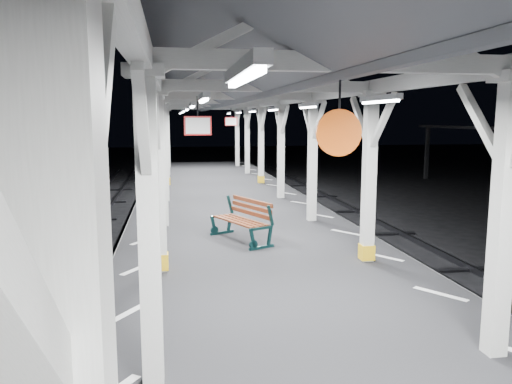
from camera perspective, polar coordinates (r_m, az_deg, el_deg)
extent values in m
plane|color=black|center=(8.24, 4.04, -19.09)|extent=(120.00, 120.00, 0.00)
cube|color=black|center=(8.02, 4.08, -15.92)|extent=(6.00, 50.00, 1.00)
cube|color=silver|center=(7.66, -14.51, -13.28)|extent=(1.00, 48.00, 0.01)
cube|color=silver|center=(8.70, 20.30, -10.87)|extent=(1.00, 48.00, 0.01)
cube|color=silver|center=(1.67, -18.53, 6.10)|extent=(0.10, 0.99, 0.99)
cube|color=silver|center=(5.24, -12.10, -5.04)|extent=(0.22, 0.22, 3.20)
cube|color=silver|center=(5.12, -12.69, 13.35)|extent=(0.40, 0.40, 0.12)
cube|color=silver|center=(5.65, -12.22, 7.70)|extent=(0.10, 0.99, 0.99)
cube|color=silver|center=(4.55, -12.85, 7.55)|extent=(0.10, 0.99, 0.99)
cube|color=silver|center=(9.18, -11.01, 0.75)|extent=(0.22, 0.22, 3.20)
cube|color=silver|center=(9.11, -11.31, 11.16)|extent=(0.40, 0.40, 0.12)
cube|color=yellow|center=(9.47, -10.77, -7.79)|extent=(0.26, 0.26, 0.30)
cube|color=silver|center=(9.65, -11.13, 7.97)|extent=(0.10, 0.99, 0.99)
cube|color=silver|center=(8.55, -11.33, 7.92)|extent=(0.10, 0.99, 0.99)
cube|color=silver|center=(13.15, -10.58, 3.05)|extent=(0.22, 0.22, 3.20)
cube|color=silver|center=(13.10, -10.78, 10.30)|extent=(0.40, 0.40, 0.12)
cube|color=silver|center=(13.65, -10.67, 8.08)|extent=(0.10, 0.99, 0.99)
cube|color=silver|center=(12.55, -10.77, 8.06)|extent=(0.10, 0.99, 0.99)
cube|color=silver|center=(17.14, -10.35, 4.29)|extent=(0.22, 0.22, 3.20)
cube|color=silver|center=(17.10, -10.50, 9.84)|extent=(0.40, 0.40, 0.12)
cube|color=silver|center=(17.65, -10.43, 8.14)|extent=(0.10, 0.99, 0.99)
cube|color=silver|center=(16.55, -10.48, 8.13)|extent=(0.10, 0.99, 0.99)
cube|color=silver|center=(21.13, -10.21, 5.05)|extent=(0.22, 0.22, 3.20)
cube|color=silver|center=(21.10, -10.33, 9.56)|extent=(0.40, 0.40, 0.12)
cube|color=yellow|center=(21.26, -10.11, 1.23)|extent=(0.26, 0.26, 0.30)
cube|color=silver|center=(21.65, -10.27, 8.18)|extent=(0.10, 0.99, 0.99)
cube|color=silver|center=(20.55, -10.31, 8.17)|extent=(0.10, 0.99, 0.99)
cube|color=silver|center=(25.12, -10.11, 5.58)|extent=(0.22, 0.22, 3.20)
cube|color=silver|center=(25.10, -10.21, 9.36)|extent=(0.40, 0.40, 0.12)
cube|color=silver|center=(25.65, -10.16, 8.20)|extent=(0.10, 0.99, 0.99)
cube|color=silver|center=(24.55, -10.19, 8.20)|extent=(0.10, 0.99, 0.99)
cube|color=silver|center=(29.12, -10.04, 5.96)|extent=(0.22, 0.22, 3.20)
cube|color=silver|center=(29.10, -10.12, 9.22)|extent=(0.40, 0.40, 0.12)
cube|color=silver|center=(29.65, -10.08, 8.22)|extent=(0.10, 0.99, 0.99)
cube|color=silver|center=(28.55, -10.10, 8.22)|extent=(0.10, 0.99, 0.99)
cube|color=silver|center=(6.43, 26.35, -3.23)|extent=(0.22, 0.22, 3.20)
cube|color=silver|center=(6.77, 24.26, 7.25)|extent=(0.10, 0.99, 0.99)
cube|color=silver|center=(9.91, 12.79, 1.26)|extent=(0.22, 0.22, 3.20)
cube|color=silver|center=(9.84, 13.11, 10.89)|extent=(0.40, 0.40, 0.12)
cube|color=yellow|center=(10.18, 12.53, -6.70)|extent=(0.26, 0.26, 0.30)
cube|color=silver|center=(10.34, 11.84, 7.97)|extent=(0.10, 0.99, 0.99)
cube|color=silver|center=(9.33, 14.30, 7.86)|extent=(0.10, 0.99, 0.99)
cube|color=silver|center=(13.67, 6.45, 3.34)|extent=(0.22, 0.22, 3.20)
cube|color=silver|center=(13.63, 6.57, 10.31)|extent=(0.40, 0.40, 0.12)
cube|color=silver|center=(14.15, 5.91, 8.19)|extent=(0.10, 0.99, 0.99)
cube|color=silver|center=(13.09, 7.20, 8.15)|extent=(0.10, 0.99, 0.99)
cube|color=silver|center=(17.54, 2.87, 4.51)|extent=(0.22, 0.22, 3.20)
cube|color=silver|center=(17.50, 2.91, 9.93)|extent=(0.40, 0.40, 0.12)
cube|color=silver|center=(18.04, 2.52, 8.27)|extent=(0.10, 0.99, 0.99)
cube|color=silver|center=(16.96, 3.30, 8.26)|extent=(0.10, 0.99, 0.99)
cube|color=silver|center=(21.46, 0.58, 5.24)|extent=(0.22, 0.22, 3.20)
cube|color=silver|center=(21.43, 0.59, 9.67)|extent=(0.40, 0.40, 0.12)
cube|color=yellow|center=(21.58, 0.57, 1.47)|extent=(0.26, 0.26, 0.30)
cube|color=silver|center=(21.96, 0.33, 8.31)|extent=(0.10, 0.99, 0.99)
cube|color=silver|center=(20.88, 0.85, 8.30)|extent=(0.10, 0.99, 0.99)
cube|color=silver|center=(25.40, -1.00, 5.74)|extent=(0.22, 0.22, 3.20)
cube|color=silver|center=(25.38, -1.01, 9.48)|extent=(0.40, 0.40, 0.12)
cube|color=silver|center=(25.92, -1.19, 8.33)|extent=(0.10, 0.99, 0.99)
cube|color=silver|center=(24.83, -0.82, 8.33)|extent=(0.10, 0.99, 0.99)
cube|color=silver|center=(29.36, -2.16, 6.10)|extent=(0.22, 0.22, 3.20)
cube|color=silver|center=(29.34, -2.18, 9.34)|extent=(0.40, 0.40, 0.12)
cube|color=silver|center=(29.88, -2.31, 8.34)|extent=(0.10, 0.99, 0.99)
cube|color=silver|center=(28.79, -2.03, 8.34)|extent=(0.10, 0.99, 0.99)
cube|color=silver|center=(7.12, -11.84, 12.91)|extent=(0.18, 48.00, 0.24)
cube|color=silver|center=(8.04, 18.71, 12.12)|extent=(0.18, 48.00, 0.24)
cube|color=silver|center=(5.41, 9.64, 14.43)|extent=(4.20, 0.14, 0.20)
cube|color=silver|center=(9.28, 1.39, 12.00)|extent=(4.20, 0.14, 0.20)
cube|color=silver|center=(13.22, -1.94, 10.94)|extent=(4.20, 0.14, 0.20)
cube|color=silver|center=(17.19, -3.72, 10.35)|extent=(4.20, 0.14, 0.20)
cube|color=silver|center=(21.17, -4.83, 9.98)|extent=(4.20, 0.14, 0.20)
cube|color=silver|center=(25.16, -5.59, 9.73)|extent=(4.20, 0.14, 0.20)
cube|color=silver|center=(29.15, -6.14, 9.54)|extent=(4.20, 0.14, 0.20)
cube|color=silver|center=(7.46, 4.49, 19.99)|extent=(0.16, 48.00, 0.20)
cube|color=#53565B|center=(7.19, -6.13, 17.32)|extent=(2.80, 49.00, 1.45)
cube|color=#53565B|center=(7.80, 14.17, 16.42)|extent=(2.80, 49.00, 1.45)
cube|color=silver|center=(3.14, -1.40, 13.83)|extent=(0.10, 1.35, 0.08)
cube|color=white|center=(3.13, -1.40, 12.92)|extent=(0.05, 1.25, 0.05)
cube|color=silver|center=(7.11, -6.02, 10.78)|extent=(0.10, 1.35, 0.08)
cube|color=white|center=(7.11, -6.02, 10.38)|extent=(0.05, 1.25, 0.05)
cube|color=silver|center=(11.11, -7.31, 9.91)|extent=(0.10, 1.35, 0.08)
cube|color=white|center=(11.11, -7.31, 9.65)|extent=(0.05, 1.25, 0.05)
cube|color=silver|center=(15.10, -7.91, 9.50)|extent=(0.10, 1.35, 0.08)
cube|color=white|center=(15.10, -7.91, 9.31)|extent=(0.05, 1.25, 0.05)
cube|color=silver|center=(19.10, -8.26, 9.25)|extent=(0.10, 1.35, 0.08)
cube|color=white|center=(19.10, -8.26, 9.10)|extent=(0.05, 1.25, 0.05)
cube|color=silver|center=(23.10, -8.49, 9.10)|extent=(0.10, 1.35, 0.08)
cube|color=white|center=(23.10, -8.49, 8.97)|extent=(0.05, 1.25, 0.05)
cube|color=silver|center=(27.10, -8.65, 8.99)|extent=(0.10, 1.35, 0.08)
cube|color=white|center=(27.10, -8.65, 8.88)|extent=(0.05, 1.25, 0.05)
cube|color=silver|center=(7.72, 13.95, 10.40)|extent=(0.10, 1.35, 0.08)
cube|color=white|center=(7.72, 13.93, 10.03)|extent=(0.05, 1.25, 0.05)
cube|color=silver|center=(11.51, 5.94, 9.88)|extent=(0.10, 1.35, 0.08)
cube|color=white|center=(11.51, 5.93, 9.63)|extent=(0.05, 1.25, 0.05)
cube|color=silver|center=(15.40, 1.94, 9.55)|extent=(0.10, 1.35, 0.08)
cube|color=white|center=(15.40, 1.94, 9.36)|extent=(0.05, 1.25, 0.05)
cube|color=silver|center=(19.34, -0.44, 9.33)|extent=(0.10, 1.35, 0.08)
cube|color=white|center=(19.34, -0.44, 9.18)|extent=(0.05, 1.25, 0.05)
cube|color=silver|center=(23.30, -2.00, 9.18)|extent=(0.10, 1.35, 0.08)
cube|color=white|center=(23.29, -2.00, 9.05)|extent=(0.05, 1.25, 0.05)
cube|color=silver|center=(27.27, -3.11, 9.06)|extent=(0.10, 1.35, 0.08)
cube|color=white|center=(27.27, -3.11, 8.96)|extent=(0.05, 1.25, 0.05)
cylinder|color=black|center=(5.39, 9.56, 10.94)|extent=(0.02, 0.02, 0.30)
cylinder|color=#DB4E0C|center=(5.39, 9.45, 6.69)|extent=(0.50, 0.04, 0.50)
cylinder|color=black|center=(9.29, -6.71, 9.72)|extent=(0.02, 0.02, 0.36)
cube|color=red|center=(9.29, -6.67, 7.53)|extent=(0.50, 0.03, 0.35)
cube|color=white|center=(9.29, -6.67, 7.53)|extent=(0.44, 0.04, 0.29)
cylinder|color=black|center=(20.65, -2.88, 9.04)|extent=(0.02, 0.02, 0.36)
cube|color=red|center=(20.65, -2.87, 8.06)|extent=(0.50, 0.03, 0.35)
cube|color=white|center=(20.65, -2.87, 8.06)|extent=(0.44, 0.05, 0.29)
cube|color=black|center=(33.15, 18.95, 4.27)|extent=(0.20, 0.20, 3.30)
sphere|color=silver|center=(27.95, 24.96, 6.47)|extent=(0.20, 0.20, 0.20)
sphere|color=silver|center=(33.08, 19.08, 6.98)|extent=(0.20, 0.20, 0.20)
cube|color=#0E2E30|center=(10.86, 0.64, -6.35)|extent=(0.60, 0.32, 0.06)
cube|color=#0E2E30|center=(10.68, -0.39, -5.43)|extent=(0.17, 0.12, 0.49)
cube|color=#0E2E30|center=(10.92, 1.56, -5.11)|extent=(0.16, 0.11, 0.49)
cube|color=#0E2E30|center=(10.84, 1.66, -2.70)|extent=(0.18, 0.12, 0.46)
cube|color=#0E2E30|center=(12.25, -3.91, -4.65)|extent=(0.60, 0.32, 0.06)
cube|color=#0E2E30|center=(12.09, -4.87, -3.81)|extent=(0.17, 0.12, 0.49)
cube|color=#0E2E30|center=(12.30, -3.06, -3.57)|extent=(0.16, 0.11, 0.49)
cube|color=#0E2E30|center=(12.23, -3.00, -1.42)|extent=(0.18, 0.12, 0.46)
cube|color=#5E2916|center=(11.33, -2.69, -3.41)|extent=(0.76, 1.50, 0.04)
cube|color=#5E2916|center=(11.40, -2.10, -3.33)|extent=(0.76, 1.50, 0.04)
cube|color=#5E2916|center=(11.48, -1.52, -3.25)|extent=(0.76, 1.50, 0.04)
cube|color=#5E2916|center=(11.55, -0.94, -3.18)|extent=(0.76, 1.50, 0.04)
cube|color=#5E2916|center=(11.56, -0.63, -2.42)|extent=(0.72, 1.49, 0.10)
cube|color=#5E2916|center=(11.55, -0.55, -1.73)|extent=(0.72, 1.49, 0.10)
cube|color=#5E2916|center=(11.53, -0.46, -1.05)|extent=(0.72, 1.49, 0.10)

